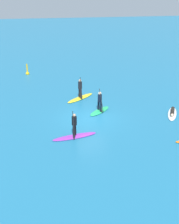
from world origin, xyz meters
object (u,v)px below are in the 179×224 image
surfer_on_purple_board (74,131)px  surfer_on_yellow_board (80,94)px  surfer_on_white_board (172,113)px  surfer_on_green_board (100,107)px  marker_buoy (27,72)px

surfer_on_purple_board → surfer_on_yellow_board: size_ratio=1.14×
surfer_on_white_board → surfer_on_yellow_board: bearing=-98.6°
surfer_on_white_board → surfer_on_green_board: (-5.70, 1.36, 0.31)m
surfer_on_white_board → surfer_on_purple_board: (-8.16, -2.68, 0.33)m
surfer_on_white_board → surfer_on_green_board: size_ratio=1.26×
surfer_on_green_board → surfer_on_purple_board: bearing=13.3°
surfer_on_white_board → marker_buoy: size_ratio=2.13×
surfer_on_white_board → marker_buoy: marker_buoy is taller
surfer_on_purple_board → surfer_on_green_board: (2.46, 4.03, -0.02)m
surfer_on_yellow_board → marker_buoy: size_ratio=2.17×
surfer_on_white_board → surfer_on_yellow_board: (-6.94, 4.49, 0.32)m
surfer_on_purple_board → surfer_on_yellow_board: (1.22, 7.16, -0.01)m
surfer_on_purple_board → marker_buoy: bearing=-89.2°
surfer_on_purple_board → surfer_on_green_board: bearing=-134.6°
surfer_on_green_board → marker_buoy: 12.90m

